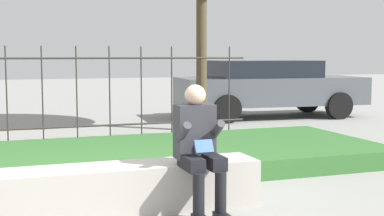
# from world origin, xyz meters

# --- Properties ---
(ground_plane) EXTENTS (60.00, 60.00, 0.00)m
(ground_plane) POSITION_xyz_m (0.00, 0.00, 0.00)
(ground_plane) COLOR gray
(stone_bench) EXTENTS (2.55, 0.53, 0.48)m
(stone_bench) POSITION_xyz_m (0.32, 0.00, 0.21)
(stone_bench) COLOR #ADA89E
(stone_bench) RESTS_ON ground_plane
(person_seated_reader) EXTENTS (0.42, 0.73, 1.28)m
(person_seated_reader) POSITION_xyz_m (0.89, -0.30, 0.70)
(person_seated_reader) COLOR black
(person_seated_reader) RESTS_ON ground_plane
(grass_berm) EXTENTS (8.77, 2.69, 0.26)m
(grass_berm) POSITION_xyz_m (0.00, 2.05, 0.13)
(grass_berm) COLOR #33662D
(grass_berm) RESTS_ON ground_plane
(iron_fence) EXTENTS (6.77, 0.03, 1.72)m
(iron_fence) POSITION_xyz_m (-0.00, 4.05, 0.90)
(iron_fence) COLOR #332D28
(iron_fence) RESTS_ON ground_plane
(car_parked_right) EXTENTS (4.76, 2.08, 1.42)m
(car_parked_right) POSITION_xyz_m (5.39, 6.79, 0.77)
(car_parked_right) COLOR #4C5156
(car_parked_right) RESTS_ON ground_plane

